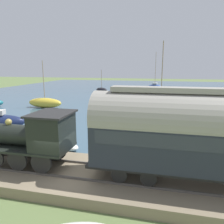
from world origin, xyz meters
The scene contains 13 objects.
ground_plane centered at (0.00, 0.00, 0.00)m, with size 200.00×200.00×0.00m, color #607542.
harbor_water centered at (42.96, 0.00, 0.00)m, with size 80.00×80.00×0.01m.
rail_embankment centered at (0.29, 0.00, 0.28)m, with size 4.72×56.00×0.67m.
steam_locomotive centered at (0.29, 1.95, 2.39)m, with size 2.38×5.71×3.27m.
passenger_coach centered at (0.29, -6.87, 3.12)m, with size 2.45×10.97×4.51m.
sailboat_white centered at (14.73, -4.70, 0.59)m, with size 1.84×5.39×8.72m.
sailboat_blue centered at (47.75, -2.79, 0.84)m, with size 2.26×3.82×9.60m.
sailboat_black centered at (39.54, 9.21, 0.59)m, with size 3.13×3.63×5.24m.
sailboat_yellow centered at (19.05, 12.18, 0.75)m, with size 1.67×5.25×6.87m.
rowboat_near_shore centered at (11.74, -0.42, 0.24)m, with size 2.12×2.31×0.47m.
rowboat_mid_harbor centered at (4.26, 1.90, 0.28)m, with size 1.74×2.31×0.54m.
rowboat_far_out centered at (5.04, -8.71, 0.24)m, with size 1.74×2.18×0.46m.
rowboat_off_pier centered at (7.36, 4.80, 0.23)m, with size 1.39×2.74×0.44m.
Camera 1 is at (-9.92, -4.86, 6.12)m, focal length 35.00 mm.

